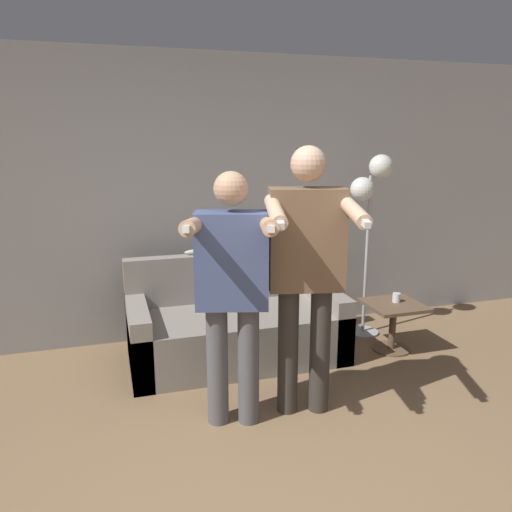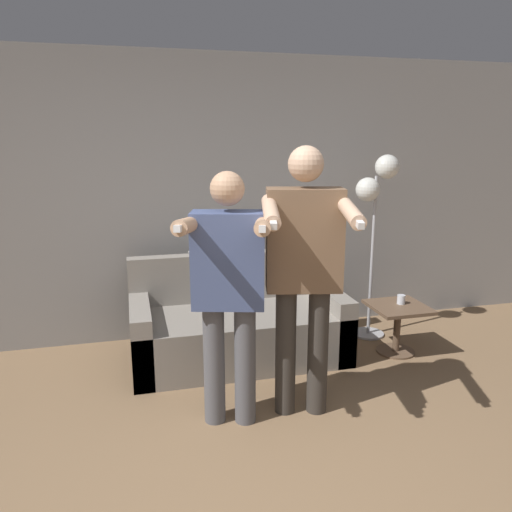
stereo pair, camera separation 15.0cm
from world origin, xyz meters
The scene contains 8 objects.
wall_back centered at (0.00, 2.68, 1.30)m, with size 10.00×0.05×2.60m.
couch centered at (0.33, 2.04, 0.27)m, with size 1.79×0.86×0.86m.
person_left centered at (0.06, 1.04, 0.97)m, with size 0.64×0.77×1.67m.
person_right centered at (0.56, 1.05, 1.07)m, with size 0.65×0.76×1.82m.
cat centered at (0.25, 2.36, 0.94)m, with size 0.47×0.14×0.20m.
floor_lamp centered at (1.67, 2.20, 1.35)m, with size 0.40×0.30×1.71m.
side_table centered at (1.71, 1.77, 0.32)m, with size 0.48×0.48×0.44m.
cup centered at (1.75, 1.81, 0.48)m, with size 0.07×0.07×0.08m.
Camera 1 is at (-0.67, -1.87, 1.86)m, focal length 35.00 mm.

